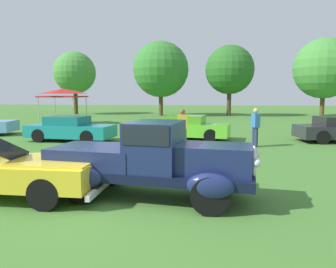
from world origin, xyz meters
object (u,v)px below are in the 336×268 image
feature_pickup_truck (152,159)px  show_car_teal (70,129)px  spectator_near_truck (255,126)px  show_car_lime (189,128)px  spectator_between_cars (182,128)px  canopy_tent_left_field (63,92)px  neighbor_convertible (8,171)px

feature_pickup_truck → show_car_teal: (-5.41, 8.06, -0.27)m
show_car_teal → spectator_near_truck: size_ratio=2.57×
show_car_lime → spectator_near_truck: (2.99, -2.00, 0.31)m
spectator_between_cars → canopy_tent_left_field: size_ratio=0.58×
show_car_teal → spectator_near_truck: spectator_near_truck is taller
feature_pickup_truck → spectator_near_truck: (3.34, 7.33, 0.04)m
feature_pickup_truck → spectator_near_truck: bearing=65.5°
show_car_teal → show_car_lime: same height
show_car_lime → spectator_near_truck: 3.61m
feature_pickup_truck → show_car_lime: size_ratio=1.12×
show_car_lime → spectator_near_truck: size_ratio=2.50×
neighbor_convertible → show_car_lime: bearing=69.3°
show_car_teal → canopy_tent_left_field: bearing=116.2°
neighbor_convertible → feature_pickup_truck: bearing=4.3°
canopy_tent_left_field → show_car_teal: bearing=-63.8°
neighbor_convertible → canopy_tent_left_field: bearing=110.6°
feature_pickup_truck → neighbor_convertible: bearing=-175.7°
show_car_teal → spectator_between_cars: 5.95m
feature_pickup_truck → spectator_between_cars: 6.24m
show_car_lime → feature_pickup_truck: bearing=-92.2°
feature_pickup_truck → spectator_between_cars: bearing=87.8°
show_car_lime → show_car_teal: bearing=-167.6°
feature_pickup_truck → canopy_tent_left_field: (-9.57, 16.50, 1.55)m
feature_pickup_truck → show_car_lime: feature_pickup_truck is taller
neighbor_convertible → show_car_lime: neighbor_convertible is taller
show_car_teal → show_car_lime: (5.76, 1.27, -0.00)m
show_car_teal → feature_pickup_truck: bearing=-56.1°
show_car_teal → spectator_between_cars: spectator_between_cars is taller
show_car_teal → show_car_lime: bearing=12.4°
neighbor_convertible → show_car_teal: 8.58m
canopy_tent_left_field → neighbor_convertible: bearing=-69.4°
feature_pickup_truck → canopy_tent_left_field: 19.14m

